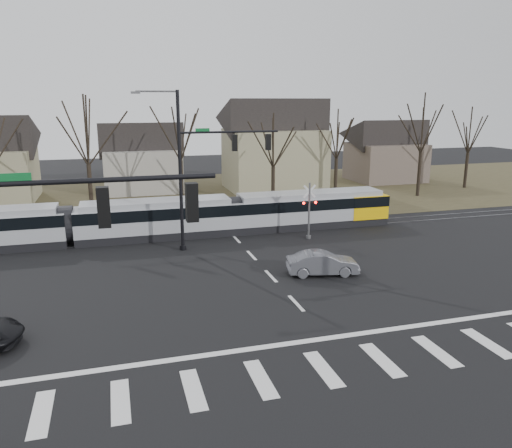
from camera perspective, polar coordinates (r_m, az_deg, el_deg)
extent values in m
plane|color=black|center=(22.86, 6.41, -10.88)|extent=(140.00, 140.00, 0.00)
cube|color=#38331E|center=(52.62, -7.01, 3.37)|extent=(140.00, 28.00, 0.01)
cube|color=silver|center=(18.06, -23.32, -19.26)|extent=(0.60, 2.60, 0.01)
cube|color=silver|center=(17.87, -15.25, -18.93)|extent=(0.60, 2.60, 0.01)
cube|color=silver|center=(18.00, -7.19, -18.25)|extent=(0.60, 2.60, 0.01)
cube|color=silver|center=(18.44, 0.54, -17.27)|extent=(0.60, 2.60, 0.01)
cube|color=silver|center=(19.17, 7.70, -16.09)|extent=(0.60, 2.60, 0.01)
cube|color=silver|center=(20.17, 14.17, -14.80)|extent=(0.60, 2.60, 0.01)
cube|color=silver|center=(21.39, 19.90, -13.50)|extent=(0.60, 2.60, 0.01)
cube|color=silver|center=(22.79, 24.92, -12.23)|extent=(0.60, 2.60, 0.01)
cube|color=silver|center=(21.38, 8.30, -12.77)|extent=(28.00, 0.35, 0.01)
cube|color=silver|center=(24.55, 4.61, -9.01)|extent=(0.18, 2.00, 0.01)
cube|color=silver|center=(28.07, 1.72, -5.97)|extent=(0.18, 2.00, 0.01)
cube|color=silver|center=(31.69, -0.50, -3.61)|extent=(0.18, 2.00, 0.01)
cube|color=silver|center=(35.40, -2.26, -1.73)|extent=(0.18, 2.00, 0.01)
cube|color=silver|center=(39.17, -3.67, -0.21)|extent=(0.18, 2.00, 0.01)
cube|color=silver|center=(42.97, -4.84, 1.04)|extent=(0.18, 2.00, 0.01)
cube|color=silver|center=(46.81, -5.81, 2.09)|extent=(0.18, 2.00, 0.01)
cube|color=silver|center=(50.68, -6.64, 2.97)|extent=(0.18, 2.00, 0.01)
cube|color=#59595E|center=(36.43, -2.67, -1.25)|extent=(90.00, 0.12, 0.06)
cube|color=#59595E|center=(37.74, -3.17, -0.71)|extent=(90.00, 0.12, 0.06)
cube|color=gray|center=(36.16, -11.22, 0.57)|extent=(11.23, 2.62, 2.73)
cube|color=black|center=(36.03, -11.26, 1.42)|extent=(11.25, 2.66, 0.80)
cube|color=gray|center=(38.87, 6.20, 1.68)|extent=(12.16, 2.62, 2.73)
cube|color=black|center=(38.76, 6.22, 2.48)|extent=(12.18, 2.66, 0.80)
cube|color=#F1B707|center=(40.79, 12.18, 2.15)|extent=(2.99, 2.68, 1.82)
imported|color=#585960|center=(28.38, 7.60, -4.46)|extent=(3.00, 4.57, 1.32)
cylinder|color=black|center=(13.26, -18.64, 4.71)|extent=(6.50, 0.14, 0.14)
cube|color=#0C5926|center=(13.43, -26.18, 4.77)|extent=(0.90, 0.03, 0.22)
cube|color=black|center=(13.37, -17.02, 1.85)|extent=(0.32, 0.32, 1.05)
sphere|color=#FF0C07|center=(13.31, -17.12, 3.24)|extent=(0.22, 0.22, 0.22)
cube|color=black|center=(13.52, -7.35, 2.48)|extent=(0.32, 0.32, 1.05)
sphere|color=#FF0C07|center=(13.45, -7.39, 3.85)|extent=(0.22, 0.22, 0.22)
cylinder|color=black|center=(32.18, -8.65, 5.81)|extent=(0.22, 0.22, 10.20)
cylinder|color=black|center=(33.23, -8.34, -2.67)|extent=(0.44, 0.44, 0.30)
cylinder|color=black|center=(32.51, -3.04, 10.46)|extent=(6.50, 0.14, 0.14)
cube|color=#0C5926|center=(32.15, -6.13, 10.63)|extent=(0.90, 0.03, 0.22)
cube|color=black|center=(32.64, -2.46, 9.25)|extent=(0.32, 0.32, 1.05)
sphere|color=#FF0C07|center=(32.61, -2.47, 9.83)|extent=(0.22, 0.22, 0.22)
cube|color=black|center=(33.25, 1.40, 9.34)|extent=(0.32, 0.32, 1.05)
sphere|color=#FF0C07|center=(33.23, 1.40, 9.91)|extent=(0.22, 0.22, 0.22)
cube|color=#59595B|center=(31.65, -13.62, 14.39)|extent=(0.55, 0.22, 0.14)
cylinder|color=#59595B|center=(35.32, 6.09, 1.50)|extent=(0.14, 0.14, 4.00)
cylinder|color=#59595B|center=(35.78, 6.01, -1.48)|extent=(0.36, 0.36, 0.20)
cube|color=silver|center=(35.05, 6.14, 3.73)|extent=(0.95, 0.04, 0.95)
cube|color=silver|center=(35.05, 6.14, 3.73)|extent=(0.95, 0.04, 0.95)
cube|color=black|center=(35.20, 6.11, 2.45)|extent=(1.00, 0.10, 0.12)
sphere|color=#FF0C07|center=(34.96, 5.48, 2.39)|extent=(0.18, 0.18, 0.18)
sphere|color=#FF0C07|center=(35.30, 6.84, 2.46)|extent=(0.18, 0.18, 0.18)
cube|color=gray|center=(55.67, -12.86, 6.04)|extent=(8.00, 7.00, 4.50)
cube|color=gray|center=(55.21, 2.05, 7.36)|extent=(10.00, 8.00, 6.50)
cube|color=brown|center=(63.36, 14.55, 6.86)|extent=(8.00, 7.00, 4.50)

